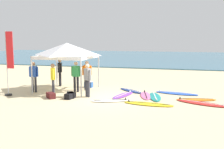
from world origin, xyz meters
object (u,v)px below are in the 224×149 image
at_px(person_black, 60,70).
at_px(person_grey, 88,78).
at_px(surfboard_purple, 123,95).
at_px(gear_bag_on_sand, 51,95).
at_px(canopy_tent, 67,49).
at_px(person_yellow, 53,77).
at_px(person_blue, 34,75).
at_px(person_green, 76,75).
at_px(surfboard_orange, 196,99).
at_px(person_orange, 87,73).
at_px(gear_bag_by_pole, 70,95).
at_px(surfboard_red, 202,103).
at_px(surfboard_blue, 177,93).
at_px(cooler_box, 89,84).
at_px(surfboard_pink, 146,95).
at_px(gear_bag_near_tent, 70,96).
at_px(surfboard_teal, 155,97).
at_px(surfboard_white, 111,101).
at_px(surfboard_navy, 131,91).
at_px(surfboard_yellow, 148,104).
at_px(banner_flag, 9,66).

bearing_deg(person_black, person_grey, -41.88).
bearing_deg(surfboard_purple, gear_bag_on_sand, -155.70).
bearing_deg(person_grey, surfboard_purple, 24.18).
distance_m(canopy_tent, person_yellow, 2.17).
xyz_separation_m(canopy_tent, person_blue, (-1.55, -1.07, -1.40)).
xyz_separation_m(person_green, person_yellow, (-0.72, -1.33, 0.00)).
bearing_deg(surfboard_orange, gear_bag_on_sand, -168.03).
bearing_deg(person_orange, person_black, 159.04).
xyz_separation_m(person_grey, gear_bag_by_pole, (-0.78, -0.41, -0.85)).
bearing_deg(surfboard_red, surfboard_blue, 120.62).
bearing_deg(cooler_box, person_black, -179.78).
distance_m(surfboard_red, person_grey, 5.66).
xyz_separation_m(surfboard_pink, gear_bag_near_tent, (-3.57, -1.59, 0.10)).
height_order(surfboard_orange, gear_bag_by_pole, gear_bag_by_pole).
xyz_separation_m(surfboard_pink, gear_bag_on_sand, (-4.54, -1.77, 0.10)).
distance_m(canopy_tent, surfboard_teal, 5.67).
bearing_deg(gear_bag_by_pole, person_yellow, 172.63).
relative_size(canopy_tent, cooler_box, 5.97).
distance_m(surfboard_red, gear_bag_near_tent, 6.32).
xyz_separation_m(surfboard_white, person_black, (-4.24, 3.18, 0.95)).
height_order(person_green, gear_bag_by_pole, person_green).
height_order(surfboard_red, gear_bag_near_tent, gear_bag_near_tent).
bearing_deg(surfboard_purple, surfboard_red, -10.93).
relative_size(surfboard_navy, person_blue, 1.02).
bearing_deg(surfboard_yellow, canopy_tent, 156.73).
bearing_deg(surfboard_blue, banner_flag, -161.49).
relative_size(gear_bag_near_tent, gear_bag_by_pole, 1.00).
bearing_deg(surfboard_blue, surfboard_teal, -131.24).
relative_size(canopy_tent, person_grey, 1.74).
relative_size(surfboard_blue, person_grey, 1.38).
distance_m(surfboard_purple, surfboard_orange, 3.66).
relative_size(canopy_tent, person_black, 1.74).
bearing_deg(surfboard_pink, surfboard_purple, -168.35).
bearing_deg(canopy_tent, gear_bag_on_sand, -87.85).
height_order(surfboard_teal, cooler_box, cooler_box).
distance_m(person_yellow, person_grey, 1.83).
xyz_separation_m(person_orange, cooler_box, (-0.22, 0.83, -0.79)).
xyz_separation_m(person_green, gear_bag_near_tent, (0.37, -1.64, -0.85)).
bearing_deg(surfboard_orange, person_green, 177.11).
height_order(surfboard_purple, gear_bag_near_tent, gear_bag_near_tent).
distance_m(canopy_tent, cooler_box, 2.63).
xyz_separation_m(canopy_tent, surfboard_purple, (3.47, -0.62, -2.35)).
bearing_deg(gear_bag_on_sand, surfboard_teal, 17.42).
relative_size(surfboard_teal, person_black, 1.28).
distance_m(surfboard_white, gear_bag_on_sand, 3.10).
height_order(canopy_tent, surfboard_white, canopy_tent).
height_order(surfboard_yellow, person_green, person_green).
relative_size(person_green, person_blue, 1.00).
height_order(surfboard_yellow, gear_bag_on_sand, gear_bag_on_sand).
height_order(canopy_tent, surfboard_orange, canopy_tent).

